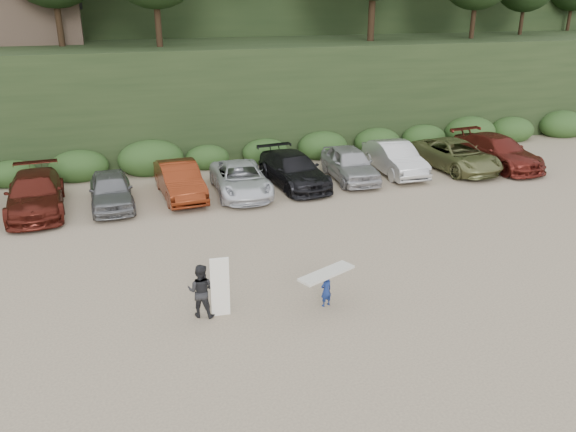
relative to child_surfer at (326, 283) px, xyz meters
name	(u,v)px	position (x,y,z in m)	size (l,w,h in m)	color
ground	(369,279)	(1.95, 1.10, -0.75)	(120.00, 120.00, 0.00)	tan
parked_cars	(236,176)	(0.04, 11.07, 0.02)	(33.84, 6.17, 1.65)	silver
child_surfer	(326,283)	(0.00, 0.00, 0.00)	(1.89, 1.18, 1.10)	navy
adult_surfer	(203,290)	(-3.50, 0.60, 0.06)	(1.26, 0.88, 1.87)	black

